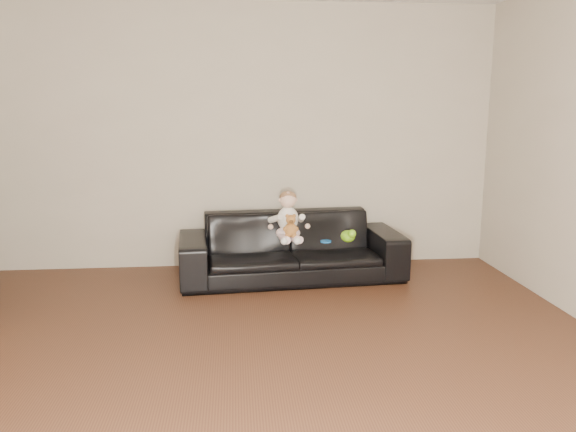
{
  "coord_description": "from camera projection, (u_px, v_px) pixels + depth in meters",
  "views": [
    {
      "loc": [
        -0.11,
        -2.88,
        1.62
      ],
      "look_at": [
        0.37,
        2.15,
        0.62
      ],
      "focal_mm": 35.0,
      "sensor_mm": 36.0,
      "label": 1
    }
  ],
  "objects": [
    {
      "name": "sofa",
      "position": [
        291.0,
        247.0,
        5.31
      ],
      "size": [
        2.14,
        0.97,
        0.61
      ],
      "primitive_type": "imported",
      "rotation": [
        0.0,
        0.0,
        0.08
      ],
      "color": "black",
      "rests_on": "floor"
    },
    {
      "name": "wall_back",
      "position": [
        245.0,
        138.0,
        5.57
      ],
      "size": [
        5.0,
        0.0,
        5.0
      ],
      "primitive_type": "plane",
      "rotation": [
        1.57,
        0.0,
        0.0
      ],
      "color": "#B6AD99",
      "rests_on": "ground"
    },
    {
      "name": "toy_blue_disc",
      "position": [
        326.0,
        241.0,
        5.08
      ],
      "size": [
        0.13,
        0.13,
        0.01
      ],
      "primitive_type": "cylinder",
      "rotation": [
        0.0,
        0.0,
        -0.39
      ],
      "color": "blue",
      "rests_on": "sofa"
    },
    {
      "name": "toy_rattle",
      "position": [
        346.0,
        235.0,
        5.2
      ],
      "size": [
        0.07,
        0.07,
        0.07
      ],
      "primitive_type": "sphere",
      "rotation": [
        0.0,
        0.0,
        0.02
      ],
      "color": "#C44517",
      "rests_on": "sofa"
    },
    {
      "name": "baby",
      "position": [
        288.0,
        219.0,
        5.14
      ],
      "size": [
        0.34,
        0.41,
        0.45
      ],
      "rotation": [
        0.0,
        0.0,
        0.31
      ],
      "color": "#FBD4D8",
      "rests_on": "sofa"
    },
    {
      "name": "teddy_bear",
      "position": [
        291.0,
        226.0,
        5.02
      ],
      "size": [
        0.14,
        0.13,
        0.21
      ],
      "rotation": [
        0.0,
        0.0,
        0.26
      ],
      "color": "#A3672E",
      "rests_on": "sofa"
    },
    {
      "name": "floor",
      "position": [
        258.0,
        400.0,
        3.14
      ],
      "size": [
        5.5,
        5.5,
        0.0
      ],
      "primitive_type": "plane",
      "color": "#4B2B1A",
      "rests_on": "ground"
    },
    {
      "name": "toy_green",
      "position": [
        348.0,
        236.0,
        5.08
      ],
      "size": [
        0.13,
        0.16,
        0.11
      ],
      "primitive_type": "ellipsoid",
      "rotation": [
        0.0,
        0.0,
        0.01
      ],
      "color": "#70C517",
      "rests_on": "sofa"
    }
  ]
}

